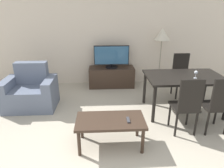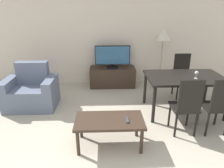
{
  "view_description": "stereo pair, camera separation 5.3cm",
  "coord_description": "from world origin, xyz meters",
  "px_view_note": "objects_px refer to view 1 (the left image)",
  "views": [
    {
      "loc": [
        0.16,
        -1.61,
        1.98
      ],
      "look_at": [
        0.35,
        1.83,
        0.65
      ],
      "focal_mm": 32.0,
      "sensor_mm": 36.0,
      "label": 1
    },
    {
      "loc": [
        0.22,
        -1.61,
        1.98
      ],
      "look_at": [
        0.35,
        1.83,
        0.65
      ],
      "focal_mm": 32.0,
      "sensor_mm": 36.0,
      "label": 2
    }
  ],
  "objects_px": {
    "tv_stand": "(112,77)",
    "remote_primary": "(128,120)",
    "floor_lamp": "(162,36)",
    "tv": "(112,57)",
    "wine_glass_left": "(196,73)",
    "dining_chair_near": "(187,104)",
    "dining_chair_far": "(181,73)",
    "dining_table": "(184,80)",
    "armchair": "(31,92)",
    "dining_chair_near_right": "(218,103)",
    "coffee_table": "(110,123)"
  },
  "relations": [
    {
      "from": "remote_primary",
      "to": "wine_glass_left",
      "type": "distance_m",
      "value": 1.69
    },
    {
      "from": "dining_chair_near_right",
      "to": "floor_lamp",
      "type": "distance_m",
      "value": 2.35
    },
    {
      "from": "tv_stand",
      "to": "floor_lamp",
      "type": "relative_size",
      "value": 0.78
    },
    {
      "from": "dining_chair_near",
      "to": "remote_primary",
      "type": "xyz_separation_m",
      "value": [
        -0.97,
        -0.28,
        -0.09
      ]
    },
    {
      "from": "coffee_table",
      "to": "dining_chair_near_right",
      "type": "bearing_deg",
      "value": 7.71
    },
    {
      "from": "tv_stand",
      "to": "tv",
      "type": "xyz_separation_m",
      "value": [
        0.0,
        -0.0,
        0.54
      ]
    },
    {
      "from": "tv",
      "to": "dining_chair_far",
      "type": "height_order",
      "value": "tv"
    },
    {
      "from": "tv",
      "to": "wine_glass_left",
      "type": "relative_size",
      "value": 6.11
    },
    {
      "from": "tv_stand",
      "to": "floor_lamp",
      "type": "xyz_separation_m",
      "value": [
        1.26,
        -0.02,
        1.05
      ]
    },
    {
      "from": "tv",
      "to": "coffee_table",
      "type": "bearing_deg",
      "value": -93.46
    },
    {
      "from": "wine_glass_left",
      "to": "tv",
      "type": "bearing_deg",
      "value": 132.99
    },
    {
      "from": "dining_chair_far",
      "to": "dining_chair_near_right",
      "type": "height_order",
      "value": "same"
    },
    {
      "from": "dining_table",
      "to": "wine_glass_left",
      "type": "bearing_deg",
      "value": -45.16
    },
    {
      "from": "remote_primary",
      "to": "dining_table",
      "type": "bearing_deg",
      "value": 40.73
    },
    {
      "from": "dining_table",
      "to": "remote_primary",
      "type": "height_order",
      "value": "dining_table"
    },
    {
      "from": "tv_stand",
      "to": "coffee_table",
      "type": "relative_size",
      "value": 1.16
    },
    {
      "from": "dining_chair_far",
      "to": "remote_primary",
      "type": "relative_size",
      "value": 6.6
    },
    {
      "from": "floor_lamp",
      "to": "tv",
      "type": "bearing_deg",
      "value": 179.34
    },
    {
      "from": "dining_chair_near_right",
      "to": "remote_primary",
      "type": "bearing_deg",
      "value": -169.33
    },
    {
      "from": "tv_stand",
      "to": "dining_chair_far",
      "type": "relative_size",
      "value": 1.18
    },
    {
      "from": "dining_chair_far",
      "to": "dining_table",
      "type": "bearing_deg",
      "value": -108.29
    },
    {
      "from": "dining_chair_near",
      "to": "floor_lamp",
      "type": "xyz_separation_m",
      "value": [
        0.18,
        2.2,
        0.76
      ]
    },
    {
      "from": "dining_chair_near_right",
      "to": "floor_lamp",
      "type": "relative_size",
      "value": 0.66
    },
    {
      "from": "dining_chair_near",
      "to": "tv_stand",
      "type": "bearing_deg",
      "value": 115.9
    },
    {
      "from": "tv_stand",
      "to": "dining_chair_near_right",
      "type": "relative_size",
      "value": 1.18
    },
    {
      "from": "tv_stand",
      "to": "dining_chair_near",
      "type": "xyz_separation_m",
      "value": [
        1.08,
        -2.22,
        0.29
      ]
    },
    {
      "from": "tv",
      "to": "dining_table",
      "type": "height_order",
      "value": "tv"
    },
    {
      "from": "dining_chair_near_right",
      "to": "dining_chair_far",
      "type": "bearing_deg",
      "value": 90.0
    },
    {
      "from": "tv",
      "to": "dining_chair_far",
      "type": "bearing_deg",
      "value": -22.66
    },
    {
      "from": "dining_chair_far",
      "to": "dining_chair_near_right",
      "type": "xyz_separation_m",
      "value": [
        0.0,
        -1.55,
        0.0
      ]
    },
    {
      "from": "coffee_table",
      "to": "dining_chair_near_right",
      "type": "height_order",
      "value": "dining_chair_near_right"
    },
    {
      "from": "armchair",
      "to": "floor_lamp",
      "type": "distance_m",
      "value": 3.33
    },
    {
      "from": "dining_chair_far",
      "to": "tv_stand",
      "type": "bearing_deg",
      "value": 157.27
    },
    {
      "from": "dining_chair_near",
      "to": "dining_chair_near_right",
      "type": "xyz_separation_m",
      "value": [
        0.51,
        0.0,
        0.0
      ]
    },
    {
      "from": "tv_stand",
      "to": "tv",
      "type": "distance_m",
      "value": 0.54
    },
    {
      "from": "armchair",
      "to": "dining_table",
      "type": "xyz_separation_m",
      "value": [
        3.07,
        -0.35,
        0.35
      ]
    },
    {
      "from": "tv_stand",
      "to": "dining_chair_near",
      "type": "bearing_deg",
      "value": -64.1
    },
    {
      "from": "armchair",
      "to": "dining_table",
      "type": "relative_size",
      "value": 0.69
    },
    {
      "from": "dining_chair_near",
      "to": "dining_chair_far",
      "type": "bearing_deg",
      "value": 71.71
    },
    {
      "from": "coffee_table",
      "to": "dining_chair_far",
      "type": "distance_m",
      "value": 2.5
    },
    {
      "from": "dining_chair_near",
      "to": "remote_primary",
      "type": "bearing_deg",
      "value": -163.93
    },
    {
      "from": "dining_chair_near",
      "to": "remote_primary",
      "type": "distance_m",
      "value": 1.01
    },
    {
      "from": "tv",
      "to": "dining_chair_far",
      "type": "relative_size",
      "value": 0.9
    },
    {
      "from": "floor_lamp",
      "to": "remote_primary",
      "type": "relative_size",
      "value": 9.96
    },
    {
      "from": "tv_stand",
      "to": "remote_primary",
      "type": "relative_size",
      "value": 7.79
    },
    {
      "from": "dining_chair_near",
      "to": "coffee_table",
      "type": "bearing_deg",
      "value": -169.12
    },
    {
      "from": "armchair",
      "to": "tv",
      "type": "height_order",
      "value": "tv"
    },
    {
      "from": "tv_stand",
      "to": "tv",
      "type": "height_order",
      "value": "tv"
    },
    {
      "from": "coffee_table",
      "to": "dining_chair_far",
      "type": "relative_size",
      "value": 1.02
    },
    {
      "from": "tv_stand",
      "to": "wine_glass_left",
      "type": "xyz_separation_m",
      "value": [
        1.47,
        -1.58,
        0.59
      ]
    }
  ]
}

